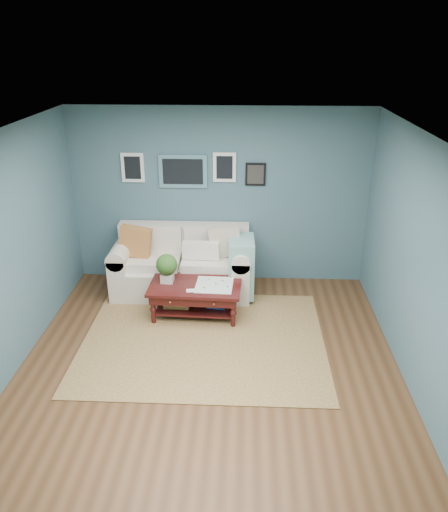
{
  "coord_description": "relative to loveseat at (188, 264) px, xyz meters",
  "views": [
    {
      "loc": [
        0.4,
        -4.77,
        3.62
      ],
      "look_at": [
        0.14,
        1.0,
        1.04
      ],
      "focal_mm": 35.0,
      "sensor_mm": 36.0,
      "label": 1
    }
  ],
  "objects": [
    {
      "name": "area_rug",
      "position": [
        0.34,
        -1.38,
        -0.43
      ],
      "size": [
        3.09,
        2.47,
        0.01
      ],
      "primitive_type": "cube",
      "color": "brown",
      "rests_on": "ground"
    },
    {
      "name": "room_shell",
      "position": [
        0.44,
        -1.97,
        0.92
      ],
      "size": [
        5.0,
        5.02,
        2.7
      ],
      "color": "brown",
      "rests_on": "ground"
    },
    {
      "name": "coffee_table",
      "position": [
        0.11,
        -0.72,
        -0.05
      ],
      "size": [
        1.28,
        0.78,
        0.88
      ],
      "rotation": [
        0.0,
        0.0,
        -0.04
      ],
      "color": "#360D0D",
      "rests_on": "ground"
    },
    {
      "name": "loveseat",
      "position": [
        0.0,
        0.0,
        0.0
      ],
      "size": [
        2.11,
        0.96,
        1.08
      ],
      "color": "beige",
      "rests_on": "ground"
    }
  ]
}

